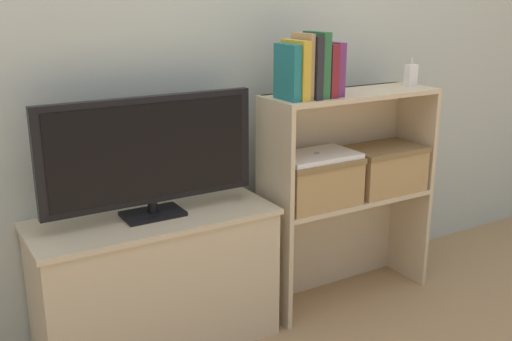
% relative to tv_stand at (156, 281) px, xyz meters
% --- Properties ---
extents(ground_plane, '(16.00, 16.00, 0.00)m').
position_rel_tv_stand_xyz_m(ground_plane, '(0.41, -0.18, -0.27)').
color(ground_plane, '#A37F56').
extents(wall_back, '(10.00, 0.05, 2.40)m').
position_rel_tv_stand_xyz_m(wall_back, '(0.41, 0.22, 0.93)').
color(wall_back, '#B2BCB2').
rests_on(wall_back, ground_plane).
extents(tv_stand, '(0.91, 0.38, 0.54)m').
position_rel_tv_stand_xyz_m(tv_stand, '(0.00, 0.00, 0.00)').
color(tv_stand, '#CCB793').
rests_on(tv_stand, ground_plane).
extents(tv, '(0.80, 0.14, 0.44)m').
position_rel_tv_stand_xyz_m(tv, '(0.00, -0.00, 0.51)').
color(tv, black).
rests_on(tv, tv_stand).
extents(bookshelf_lower_tier, '(0.78, 0.26, 0.48)m').
position_rel_tv_stand_xyz_m(bookshelf_lower_tier, '(0.88, 0.00, 0.02)').
color(bookshelf_lower_tier, '#CCB793').
rests_on(bookshelf_lower_tier, ground_plane).
extents(bookshelf_upper_tier, '(0.78, 0.26, 0.46)m').
position_rel_tv_stand_xyz_m(bookshelf_upper_tier, '(0.88, 0.00, 0.49)').
color(bookshelf_upper_tier, '#CCB793').
rests_on(bookshelf_upper_tier, bookshelf_lower_tier).
extents(book_teal, '(0.03, 0.14, 0.21)m').
position_rel_tv_stand_xyz_m(book_teal, '(0.54, -0.08, 0.77)').
color(book_teal, '#1E7075').
rests_on(book_teal, bookshelf_upper_tier).
extents(book_mustard, '(0.04, 0.16, 0.23)m').
position_rel_tv_stand_xyz_m(book_mustard, '(0.58, -0.08, 0.78)').
color(book_mustard, gold).
rests_on(book_mustard, bookshelf_upper_tier).
extents(book_tan, '(0.02, 0.14, 0.25)m').
position_rel_tv_stand_xyz_m(book_tan, '(0.61, -0.08, 0.79)').
color(book_tan, tan).
rests_on(book_tan, bookshelf_upper_tier).
extents(book_charcoal, '(0.03, 0.16, 0.24)m').
position_rel_tv_stand_xyz_m(book_charcoal, '(0.64, -0.08, 0.78)').
color(book_charcoal, '#232328').
rests_on(book_charcoal, bookshelf_upper_tier).
extents(book_forest, '(0.03, 0.15, 0.25)m').
position_rel_tv_stand_xyz_m(book_forest, '(0.67, -0.08, 0.79)').
color(book_forest, '#286638').
rests_on(book_forest, bookshelf_upper_tier).
extents(book_maroon, '(0.04, 0.15, 0.21)m').
position_rel_tv_stand_xyz_m(book_maroon, '(0.71, -0.08, 0.77)').
color(book_maroon, maroon).
rests_on(book_maroon, bookshelf_upper_tier).
extents(book_plum, '(0.03, 0.13, 0.21)m').
position_rel_tv_stand_xyz_m(book_plum, '(0.75, -0.08, 0.77)').
color(book_plum, '#6B2D66').
rests_on(book_plum, bookshelf_upper_tier).
extents(baby_monitor, '(0.05, 0.03, 0.12)m').
position_rel_tv_stand_xyz_m(baby_monitor, '(1.21, -0.05, 0.71)').
color(baby_monitor, white).
rests_on(baby_monitor, bookshelf_upper_tier).
extents(storage_basket_left, '(0.35, 0.23, 0.20)m').
position_rel_tv_stand_xyz_m(storage_basket_left, '(0.70, -0.07, 0.32)').
color(storage_basket_left, tan).
rests_on(storage_basket_left, bookshelf_lower_tier).
extents(storage_basket_right, '(0.35, 0.23, 0.20)m').
position_rel_tv_stand_xyz_m(storage_basket_right, '(1.07, -0.07, 0.32)').
color(storage_basket_right, tan).
rests_on(storage_basket_right, bookshelf_lower_tier).
extents(laptop, '(0.34, 0.21, 0.02)m').
position_rel_tv_stand_xyz_m(laptop, '(0.70, -0.07, 0.42)').
color(laptop, white).
rests_on(laptop, storage_basket_left).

